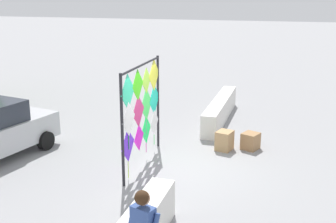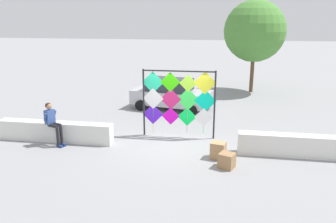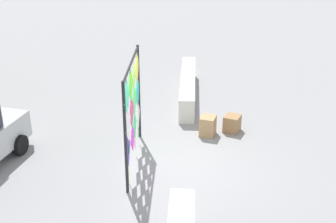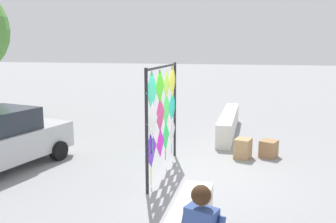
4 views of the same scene
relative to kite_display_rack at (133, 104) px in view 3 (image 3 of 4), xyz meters
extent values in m
plane|color=gray|center=(-0.02, -0.81, -1.59)|extent=(120.00, 120.00, 0.00)
cube|color=silver|center=(4.53, -1.28, -1.21)|extent=(4.49, 0.48, 0.76)
cylinder|color=#232328|center=(-1.39, -0.01, -0.25)|extent=(0.07, 0.07, 2.68)
cylinder|color=#232328|center=(1.39, 0.02, -0.25)|extent=(0.07, 0.07, 2.68)
cylinder|color=#232328|center=(0.00, 0.00, 1.04)|extent=(2.78, 0.09, 0.06)
cube|color=#5D1FE9|center=(-1.03, 0.00, -0.71)|extent=(0.83, 0.02, 0.83)
cylinder|color=#A5E516|center=(-1.03, 0.01, -1.34)|extent=(0.02, 0.02, 0.43)
cube|color=#E90DCF|center=(-0.31, -0.01, -0.76)|extent=(0.70, 0.02, 0.70)
cube|color=#0CF956|center=(0.34, 0.02, -0.75)|extent=(0.75, 0.02, 0.75)
cylinder|color=#E516A4|center=(0.34, 0.03, -1.27)|extent=(0.02, 0.02, 0.27)
cube|color=white|center=(0.98, 0.01, -0.74)|extent=(0.73, 0.02, 0.73)
cylinder|color=#16E540|center=(0.98, 0.02, -1.25)|extent=(0.02, 0.02, 0.30)
cube|color=white|center=(-1.01, -0.03, -0.06)|extent=(0.83, 0.02, 0.83)
cylinder|color=#20E516|center=(-1.01, -0.02, -0.65)|extent=(0.02, 0.02, 0.34)
cube|color=#CE236B|center=(-0.31, -0.01, -0.06)|extent=(0.83, 0.02, 0.83)
cube|color=#37F353|center=(0.36, 0.01, -0.05)|extent=(0.88, 0.02, 0.88)
cylinder|color=#E516C6|center=(0.36, 0.02, -0.68)|extent=(0.02, 0.02, 0.38)
cube|color=#07D8AF|center=(1.03, 0.01, -0.08)|extent=(0.87, 0.02, 0.87)
cylinder|color=#E51640|center=(1.03, 0.02, -0.67)|extent=(0.02, 0.02, 0.31)
cube|color=#26DA9B|center=(-1.01, -0.02, 0.58)|extent=(0.86, 0.02, 0.86)
cube|color=#36D60B|center=(-0.33, -0.02, 0.61)|extent=(0.78, 0.02, 0.78)
cube|color=#9DE635|center=(0.36, 0.00, 0.58)|extent=(0.68, 0.02, 0.68)
cylinder|color=#6B16E5|center=(0.36, 0.01, 0.13)|extent=(0.02, 0.02, 0.22)
cube|color=yellow|center=(1.00, 0.01, 0.61)|extent=(0.88, 0.02, 0.88)
cylinder|color=black|center=(0.22, 3.06, -1.33)|extent=(0.57, 0.31, 0.53)
cube|color=tan|center=(1.62, -1.90, -1.31)|extent=(0.56, 0.52, 0.56)
cube|color=#9E754C|center=(1.91, -2.61, -1.35)|extent=(0.59, 0.57, 0.48)
camera|label=1|loc=(-9.83, -3.58, 2.79)|focal=45.29mm
camera|label=2|loc=(1.75, -12.68, 3.02)|focal=36.28mm
camera|label=3|loc=(-9.80, -1.42, 4.15)|focal=47.33mm
camera|label=4|loc=(-8.12, -2.15, 1.47)|focal=37.37mm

